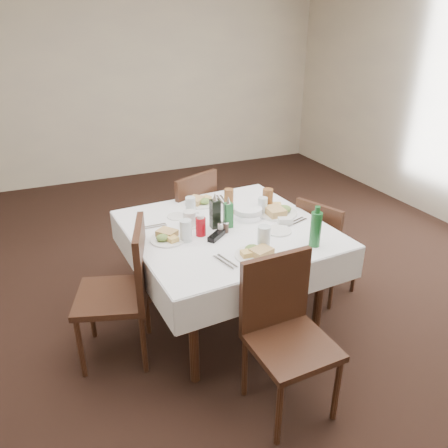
% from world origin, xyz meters
% --- Properties ---
extents(ground_plane, '(7.00, 7.00, 0.00)m').
position_xyz_m(ground_plane, '(0.00, 0.00, 0.00)').
color(ground_plane, black).
extents(room_shell, '(6.04, 7.04, 2.80)m').
position_xyz_m(room_shell, '(0.00, 0.00, 1.71)').
color(room_shell, '#BBAD99').
rests_on(room_shell, ground).
extents(dining_table, '(1.38, 1.38, 0.76)m').
position_xyz_m(dining_table, '(0.05, -0.12, 0.68)').
color(dining_table, black).
rests_on(dining_table, ground).
extents(chair_north, '(0.58, 0.58, 0.93)m').
position_xyz_m(chair_north, '(0.03, 0.63, 0.53)').
color(chair_north, black).
rests_on(chair_north, ground).
extents(chair_south, '(0.45, 0.45, 0.91)m').
position_xyz_m(chair_south, '(0.03, -0.94, 0.52)').
color(chair_south, black).
rests_on(chair_south, ground).
extents(chair_east, '(0.51, 0.51, 0.83)m').
position_xyz_m(chair_east, '(0.85, -0.15, 0.48)').
color(chair_east, black).
rests_on(chair_east, ground).
extents(chair_west, '(0.56, 0.56, 0.94)m').
position_xyz_m(chair_west, '(-0.69, -0.21, 0.54)').
color(chair_west, black).
rests_on(chair_west, ground).
extents(meal_north, '(0.25, 0.25, 0.05)m').
position_xyz_m(meal_north, '(0.03, 0.34, 0.78)').
color(meal_north, white).
rests_on(meal_north, dining_table).
extents(meal_south, '(0.24, 0.24, 0.05)m').
position_xyz_m(meal_south, '(0.04, -0.56, 0.78)').
color(meal_south, white).
rests_on(meal_south, dining_table).
extents(meal_east, '(0.29, 0.29, 0.06)m').
position_xyz_m(meal_east, '(0.48, -0.07, 0.79)').
color(meal_east, white).
rests_on(meal_east, dining_table).
extents(meal_west, '(0.23, 0.23, 0.05)m').
position_xyz_m(meal_west, '(-0.38, -0.14, 0.78)').
color(meal_west, white).
rests_on(meal_west, dining_table).
extents(side_plate_a, '(0.14, 0.14, 0.01)m').
position_xyz_m(side_plate_a, '(-0.21, 0.18, 0.77)').
color(side_plate_a, white).
rests_on(side_plate_a, dining_table).
extents(side_plate_b, '(0.18, 0.18, 0.01)m').
position_xyz_m(side_plate_b, '(0.34, -0.33, 0.77)').
color(side_plate_b, white).
rests_on(side_plate_b, dining_table).
extents(water_n, '(0.07, 0.07, 0.14)m').
position_xyz_m(water_n, '(-0.11, 0.17, 0.83)').
color(water_n, silver).
rests_on(water_n, dining_table).
extents(water_s, '(0.08, 0.08, 0.15)m').
position_xyz_m(water_s, '(0.13, -0.49, 0.84)').
color(water_s, silver).
rests_on(water_s, dining_table).
extents(water_e, '(0.07, 0.07, 0.13)m').
position_xyz_m(water_e, '(0.38, -0.02, 0.83)').
color(water_e, silver).
rests_on(water_e, dining_table).
extents(water_w, '(0.08, 0.08, 0.14)m').
position_xyz_m(water_w, '(-0.27, -0.20, 0.83)').
color(water_w, silver).
rests_on(water_w, dining_table).
extents(iced_tea_a, '(0.07, 0.07, 0.15)m').
position_xyz_m(iced_tea_a, '(0.20, 0.18, 0.84)').
color(iced_tea_a, brown).
rests_on(iced_tea_a, dining_table).
extents(iced_tea_b, '(0.08, 0.08, 0.16)m').
position_xyz_m(iced_tea_b, '(0.45, 0.04, 0.84)').
color(iced_tea_b, brown).
rests_on(iced_tea_b, dining_table).
extents(bread_basket, '(0.22, 0.22, 0.07)m').
position_xyz_m(bread_basket, '(0.26, -0.03, 0.80)').
color(bread_basket, silver).
rests_on(bread_basket, dining_table).
extents(oil_cruet_dark, '(0.06, 0.06, 0.26)m').
position_xyz_m(oil_cruet_dark, '(-0.03, -0.09, 0.87)').
color(oil_cruet_dark, black).
rests_on(oil_cruet_dark, dining_table).
extents(oil_cruet_green, '(0.05, 0.05, 0.22)m').
position_xyz_m(oil_cruet_green, '(0.06, -0.12, 0.86)').
color(oil_cruet_green, '#1D632C').
rests_on(oil_cruet_green, dining_table).
extents(ketchup_bottle, '(0.07, 0.07, 0.15)m').
position_xyz_m(ketchup_bottle, '(-0.16, -0.17, 0.83)').
color(ketchup_bottle, '#A00711').
rests_on(ketchup_bottle, dining_table).
extents(salt_shaker, '(0.04, 0.04, 0.08)m').
position_xyz_m(salt_shaker, '(-0.03, -0.20, 0.80)').
color(salt_shaker, white).
rests_on(salt_shaker, dining_table).
extents(pepper_shaker, '(0.04, 0.04, 0.08)m').
position_xyz_m(pepper_shaker, '(0.01, -0.20, 0.80)').
color(pepper_shaker, '#3F2B24').
rests_on(pepper_shaker, dining_table).
extents(coffee_mug, '(0.16, 0.14, 0.11)m').
position_xyz_m(coffee_mug, '(-0.17, 0.00, 0.81)').
color(coffee_mug, white).
rests_on(coffee_mug, dining_table).
extents(sunglasses, '(0.15, 0.14, 0.03)m').
position_xyz_m(sunglasses, '(-0.08, -0.25, 0.78)').
color(sunglasses, black).
rests_on(sunglasses, dining_table).
extents(green_bottle, '(0.07, 0.07, 0.27)m').
position_xyz_m(green_bottle, '(0.44, -0.59, 0.88)').
color(green_bottle, '#1D632C').
rests_on(green_bottle, dining_table).
extents(sugar_caddy, '(0.11, 0.08, 0.05)m').
position_xyz_m(sugar_caddy, '(0.44, -0.25, 0.79)').
color(sugar_caddy, white).
rests_on(sugar_caddy, dining_table).
extents(cutlery_n, '(0.07, 0.19, 0.01)m').
position_xyz_m(cutlery_n, '(0.21, 0.34, 0.77)').
color(cutlery_n, silver).
rests_on(cutlery_n, dining_table).
extents(cutlery_s, '(0.09, 0.20, 0.01)m').
position_xyz_m(cutlery_s, '(-0.16, -0.56, 0.77)').
color(cutlery_s, silver).
rests_on(cutlery_s, dining_table).
extents(cutlery_e, '(0.21, 0.11, 0.01)m').
position_xyz_m(cutlery_e, '(0.52, -0.25, 0.77)').
color(cutlery_e, silver).
rests_on(cutlery_e, dining_table).
extents(cutlery_w, '(0.18, 0.05, 0.01)m').
position_xyz_m(cutlery_w, '(-0.42, 0.08, 0.77)').
color(cutlery_w, silver).
rests_on(cutlery_w, dining_table).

